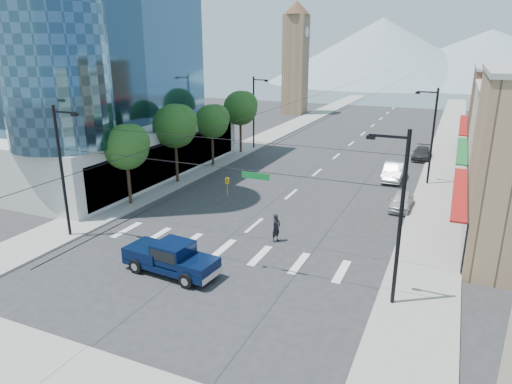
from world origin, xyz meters
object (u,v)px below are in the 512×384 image
pedestrian (276,228)px  parked_car_far (422,153)px  parked_car_near (402,201)px  pickup_truck (171,257)px  parked_car_mid (393,172)px

pedestrian → parked_car_far: pedestrian is taller
parked_car_near → parked_car_far: parked_car_far is taller
pickup_truck → pedestrian: bearing=64.6°
parked_car_near → pedestrian: bearing=-123.4°
pickup_truck → pedestrian: size_ratio=3.05×
parked_car_near → parked_car_mid: 8.54m
parked_car_far → pedestrian: bearing=-102.6°
pedestrian → parked_car_mid: (5.10, 18.34, -0.14)m
pedestrian → parked_car_near: 12.15m
pedestrian → parked_car_mid: pedestrian is taller
parked_car_near → pickup_truck: bearing=-121.7°
pedestrian → parked_car_far: size_ratio=0.40×
parked_car_near → parked_car_mid: (-1.80, 8.35, 0.14)m
parked_car_mid → parked_car_far: bearing=79.2°
pickup_truck → parked_car_far: 36.90m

